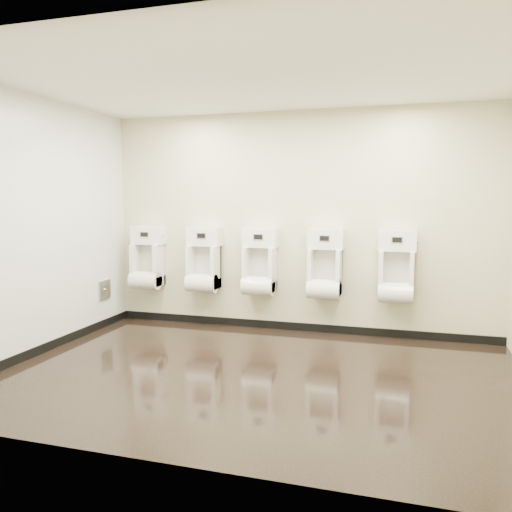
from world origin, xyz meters
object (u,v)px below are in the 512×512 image
(urinal_3, at_px, (325,269))
(urinal_1, at_px, (203,264))
(urinal_4, at_px, (396,272))
(urinal_2, at_px, (260,266))
(access_panel, at_px, (104,290))
(urinal_0, at_px, (147,262))

(urinal_3, bearing_deg, urinal_1, 180.00)
(urinal_4, bearing_deg, urinal_2, 180.00)
(access_panel, relative_size, urinal_4, 0.29)
(urinal_0, relative_size, urinal_3, 1.00)
(urinal_0, bearing_deg, access_panel, -136.78)
(urinal_2, bearing_deg, urinal_1, 180.00)
(urinal_2, height_order, urinal_4, same)
(access_panel, distance_m, urinal_3, 2.92)
(urinal_0, distance_m, urinal_3, 2.45)
(urinal_0, bearing_deg, urinal_4, 0.00)
(urinal_0, bearing_deg, urinal_2, 0.00)
(urinal_2, relative_size, urinal_3, 1.00)
(access_panel, height_order, urinal_1, urinal_1)
(urinal_2, distance_m, urinal_4, 1.69)
(access_panel, distance_m, urinal_2, 2.10)
(urinal_2, xyz_separation_m, urinal_3, (0.84, 0.00, 0.00))
(urinal_0, xyz_separation_m, urinal_2, (1.61, 0.00, 0.00))
(urinal_2, bearing_deg, urinal_4, 0.00)
(urinal_0, height_order, urinal_3, same)
(urinal_3, height_order, urinal_4, same)
(access_panel, xyz_separation_m, urinal_3, (2.87, 0.40, 0.34))
(urinal_0, distance_m, urinal_4, 3.30)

